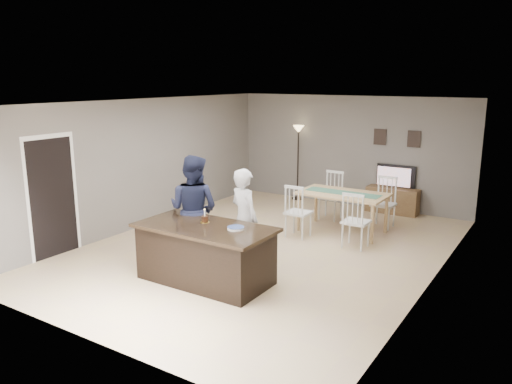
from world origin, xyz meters
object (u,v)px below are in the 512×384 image
Objects in this scene: kitchen_island at (206,253)px; woman at (244,219)px; birthday_cake at (205,219)px; plate_stack at (236,228)px; man at (194,209)px; floor_lamp at (298,142)px; television at (395,176)px; tv_console at (392,200)px; dining_table at (342,200)px.

kitchen_island is 0.91m from woman.
plate_stack is at bearing -4.71° from birthday_cake.
man is 5.07m from floor_lamp.
television is 5.64m from birthday_cake.
tv_console is 5.45× the size of birthday_cake.
birthday_cake is at bearing 76.43° from television.
dining_table is 3.05m from floor_lamp.
man is at bearing -82.92° from floor_lamp.
dining_table is (0.90, 3.38, -0.27)m from birthday_cake.
birthday_cake is 0.11× the size of dining_table.
tv_console is 0.60× the size of dining_table.
man reaches higher than dining_table.
birthday_cake is (-1.32, -5.41, 0.65)m from tv_console.
kitchen_island is 1.11× the size of floor_lamp.
plate_stack is (-0.70, -5.53, 0.06)m from television.
birthday_cake is 0.11× the size of floor_lamp.
birthday_cake reaches higher than kitchen_island.
television is at bearing -119.35° from man.
tv_console is 4.91m from woman.
tv_console is 5.61m from birthday_cake.
television is 0.49× the size of man.
kitchen_island is 8.37× the size of plate_stack.
woman is 6.59× the size of plate_stack.
plate_stack is at bearing 134.90° from woman.
tv_console is at bearing -0.45° from floor_lamp.
woman is at bearing 76.13° from kitchen_island.
woman is at bearing -72.32° from floor_lamp.
tv_console is 0.71× the size of woman.
dining_table is at bearing 75.03° from birthday_cake.
woman is at bearing 78.30° from television.
plate_stack is at bearing 149.50° from man.
woman is 0.72m from birthday_cake.
man is (-1.91, -5.05, 0.07)m from television.
floor_lamp is at bearing 102.53° from birthday_cake.
man is (-0.71, 0.59, 0.48)m from kitchen_island.
birthday_cake is at bearing 127.99° from kitchen_island.
dining_table is (-0.42, -2.10, -0.18)m from television.
floor_lamp is (-2.53, 0.02, 1.20)m from tv_console.
floor_lamp reaches higher than dining_table.
television is 4.15× the size of birthday_cake.
floor_lamp is (-2.11, 2.05, 0.81)m from dining_table.
floor_lamp reaches higher than plate_stack.
television reaches higher than plate_stack.
floor_lamp is at bearing 136.01° from dining_table.
television is 2.15m from dining_table.
woman is 7.68× the size of birthday_cake.
floor_lamp reaches higher than kitchen_island.
tv_console is at bearing 90.00° from television.
dining_table is (1.49, 2.95, -0.25)m from man.
man is at bearing 33.72° from woman.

